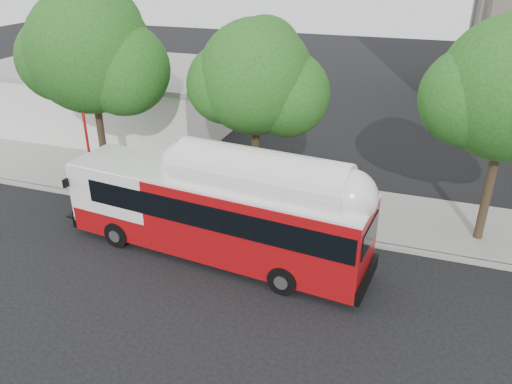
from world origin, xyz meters
TOP-DOWN VIEW (x-y plane):
  - ground at (0.00, 0.00)m, footprint 120.00×120.00m
  - sidewalk at (0.00, 6.50)m, footprint 60.00×5.00m
  - curb_strip at (0.00, 3.90)m, footprint 60.00×0.30m
  - red_curb_segment at (-3.00, 3.90)m, footprint 10.00×0.32m
  - street_tree_left at (-8.53, 5.56)m, footprint 6.67×5.80m
  - street_tree_mid at (-0.59, 6.06)m, footprint 5.75×5.00m
  - low_commercial_bldg at (-14.00, 14.00)m, footprint 16.20×10.20m
  - transit_bus at (-0.97, 1.22)m, footprint 13.22×3.96m
  - signal_pole at (-8.81, 4.13)m, footprint 0.13×0.44m

SIDE VIEW (x-z plane):
  - ground at x=0.00m, z-range 0.00..0.00m
  - sidewalk at x=0.00m, z-range 0.00..0.15m
  - curb_strip at x=0.00m, z-range 0.00..0.15m
  - red_curb_segment at x=-3.00m, z-range 0.00..0.16m
  - transit_bus at x=-0.97m, z-range -0.13..3.73m
  - low_commercial_bldg at x=-14.00m, z-range 0.03..4.28m
  - signal_pole at x=-8.81m, z-range 0.06..4.72m
  - street_tree_mid at x=-0.59m, z-range 1.60..10.22m
  - street_tree_left at x=-8.53m, z-range 1.73..11.47m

